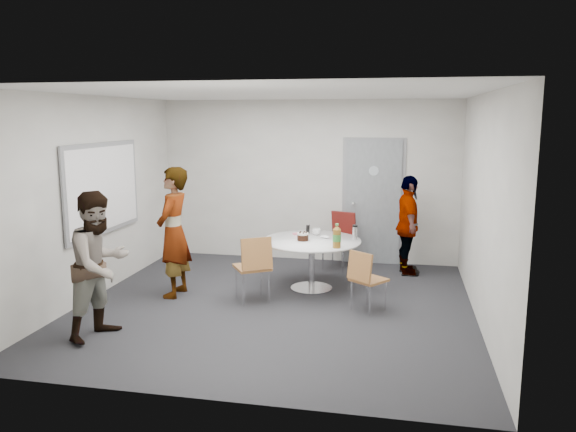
% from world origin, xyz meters
% --- Properties ---
extents(floor, '(5.00, 5.00, 0.00)m').
position_xyz_m(floor, '(0.00, 0.00, 0.00)').
color(floor, black).
rests_on(floor, ground).
extents(ceiling, '(5.00, 5.00, 0.00)m').
position_xyz_m(ceiling, '(0.00, 0.00, 2.70)').
color(ceiling, silver).
rests_on(ceiling, wall_back).
extents(wall_back, '(5.00, 0.00, 5.00)m').
position_xyz_m(wall_back, '(0.00, 2.50, 1.35)').
color(wall_back, '#B9B6B0').
rests_on(wall_back, floor).
extents(wall_left, '(0.00, 5.00, 5.00)m').
position_xyz_m(wall_left, '(-2.50, 0.00, 1.35)').
color(wall_left, '#B9B6B0').
rests_on(wall_left, floor).
extents(wall_right, '(0.00, 5.00, 5.00)m').
position_xyz_m(wall_right, '(2.50, 0.00, 1.35)').
color(wall_right, '#B9B6B0').
rests_on(wall_right, floor).
extents(wall_front, '(5.00, 0.00, 5.00)m').
position_xyz_m(wall_front, '(0.00, -2.50, 1.35)').
color(wall_front, '#B9B6B0').
rests_on(wall_front, floor).
extents(door, '(1.02, 0.17, 2.12)m').
position_xyz_m(door, '(1.10, 2.48, 1.03)').
color(door, slate).
rests_on(door, wall_back).
extents(whiteboard, '(0.04, 1.90, 1.25)m').
position_xyz_m(whiteboard, '(-2.46, 0.20, 1.45)').
color(whiteboard, gray).
rests_on(whiteboard, wall_left).
extents(table, '(1.38, 1.38, 1.04)m').
position_xyz_m(table, '(0.37, 0.80, 0.62)').
color(table, white).
rests_on(table, floor).
extents(chair_near_left, '(0.60, 0.61, 0.90)m').
position_xyz_m(chair_near_left, '(-0.30, 0.08, 0.55)').
color(chair_near_left, '#935B2D').
rests_on(chair_near_left, floor).
extents(chair_near_right, '(0.54, 0.54, 0.78)m').
position_xyz_m(chair_near_right, '(1.14, 0.02, 0.47)').
color(chair_near_right, '#935B2D').
rests_on(chair_near_right, floor).
extents(chair_far, '(0.56, 0.59, 0.91)m').
position_xyz_m(chair_far, '(0.62, 2.04, 0.56)').
color(chair_far, '#5F1613').
rests_on(chair_far, floor).
extents(person_main, '(0.42, 0.65, 1.77)m').
position_xyz_m(person_main, '(-1.44, 0.17, 0.88)').
color(person_main, '#A5C6EA').
rests_on(person_main, floor).
extents(person_left, '(0.83, 0.94, 1.64)m').
position_xyz_m(person_left, '(-1.67, -1.35, 0.82)').
color(person_left, white).
rests_on(person_left, floor).
extents(person_right, '(0.51, 0.95, 1.54)m').
position_xyz_m(person_right, '(1.67, 1.88, 0.77)').
color(person_right, black).
rests_on(person_right, floor).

